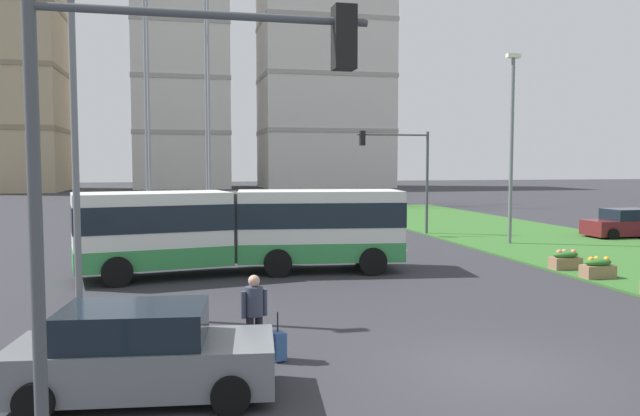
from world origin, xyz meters
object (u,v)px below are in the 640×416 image
object	(u,v)px
car_maroon_sedan	(626,224)
flower_planter_3	(565,260)
streetlight_left	(75,138)
apartment_tower_west	(8,15)
flower_planter_2	(598,268)
car_black_sedan	(177,234)
rolling_suitcase	(278,345)
pedestrian_crossing	(254,311)
streetlight_median	(512,141)
articulated_bus	(244,228)
apartment_tower_westcentre	(181,58)
car_grey_wagon	(141,354)
apartment_tower_centre	(324,81)
traffic_light_near_left	(153,152)
traffic_light_far_right	(404,163)

from	to	relation	value
car_maroon_sedan	flower_planter_3	size ratio (longest dim) A/B	4.04
streetlight_left	apartment_tower_west	world-z (taller)	apartment_tower_west
flower_planter_2	streetlight_left	bearing A→B (deg)	-175.52
car_black_sedan	flower_planter_2	world-z (taller)	car_black_sedan
rolling_suitcase	pedestrian_crossing	bearing A→B (deg)	156.04
streetlight_median	articulated_bus	bearing A→B (deg)	-159.03
flower_planter_2	apartment_tower_westcentre	distance (m)	91.63
car_grey_wagon	flower_planter_3	bearing A→B (deg)	33.12
articulated_bus	pedestrian_crossing	distance (m)	10.08
pedestrian_crossing	apartment_tower_westcentre	distance (m)	96.41
flower_planter_2	flower_planter_3	world-z (taller)	same
streetlight_left	streetlight_median	world-z (taller)	streetlight_median
car_grey_wagon	pedestrian_crossing	xyz separation A→B (m)	(2.12, 1.67, 0.25)
apartment_tower_west	apartment_tower_centre	world-z (taller)	apartment_tower_west
car_black_sedan	pedestrian_crossing	distance (m)	16.79
car_black_sedan	streetlight_left	bearing A→B (deg)	-101.62
articulated_bus	flower_planter_3	xyz separation A→B (m)	(11.71, -2.15, -1.23)
flower_planter_3	car_maroon_sedan	bearing A→B (deg)	41.98
articulated_bus	car_maroon_sedan	bearing A→B (deg)	16.70
car_black_sedan	car_grey_wagon	distance (m)	18.39
articulated_bus	apartment_tower_westcentre	bearing A→B (deg)	91.21
articulated_bus	car_maroon_sedan	world-z (taller)	articulated_bus
car_maroon_sedan	streetlight_left	size ratio (longest dim) A/B	0.52
apartment_tower_west	apartment_tower_westcentre	size ratio (longest dim) A/B	1.20
flower_planter_2	streetlight_median	world-z (taller)	streetlight_median
car_maroon_sedan	apartment_tower_west	xyz separation A→B (m)	(-47.54, 71.50, 24.91)
rolling_suitcase	flower_planter_3	xyz separation A→B (m)	(12.07, 8.08, 0.11)
apartment_tower_centre	apartment_tower_westcentre	bearing A→B (deg)	172.99
apartment_tower_west	pedestrian_crossing	bearing A→B (deg)	-73.77
pedestrian_crossing	flower_planter_3	size ratio (longest dim) A/B	1.58
articulated_bus	apartment_tower_westcentre	world-z (taller)	apartment_tower_westcentre
car_black_sedan	apartment_tower_centre	size ratio (longest dim) A/B	0.13
rolling_suitcase	flower_planter_2	size ratio (longest dim) A/B	0.88
car_maroon_sedan	apartment_tower_west	distance (m)	89.40
traffic_light_near_left	apartment_tower_centre	bearing A→B (deg)	75.72
streetlight_left	apartment_tower_west	distance (m)	88.39
traffic_light_far_right	apartment_tower_centre	bearing A→B (deg)	80.43
flower_planter_3	traffic_light_near_left	xyz separation A→B (m)	(-14.27, -12.60, 3.71)
apartment_tower_westcentre	traffic_light_far_right	bearing A→B (deg)	-81.02
car_black_sedan	apartment_tower_westcentre	size ratio (longest dim) A/B	0.11
pedestrian_crossing	apartment_tower_centre	world-z (taller)	apartment_tower_centre
car_black_sedan	car_grey_wagon	world-z (taller)	same
car_black_sedan	traffic_light_near_left	xyz separation A→B (m)	(-0.13, -21.43, 3.38)
apartment_tower_westcentre	car_grey_wagon	bearing A→B (deg)	-90.69
car_grey_wagon	flower_planter_2	size ratio (longest dim) A/B	4.17
car_maroon_sedan	car_grey_wagon	size ratio (longest dim) A/B	0.97
traffic_light_near_left	apartment_tower_westcentre	bearing A→B (deg)	89.55
flower_planter_3	car_black_sedan	bearing A→B (deg)	148.02
articulated_bus	car_maroon_sedan	xyz separation A→B (m)	(21.15, 6.35, -0.90)
traffic_light_near_left	streetlight_median	bearing A→B (deg)	51.01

